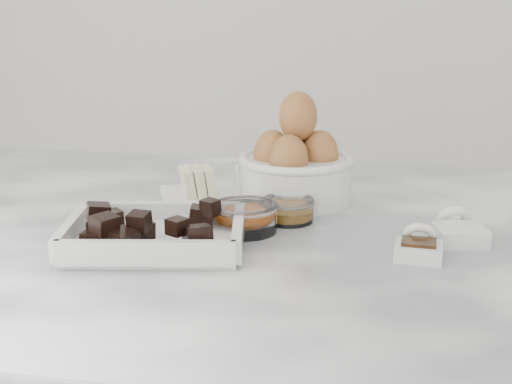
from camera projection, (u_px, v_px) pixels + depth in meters
marble_slab at (237, 241)px, 0.94m from camera, size 1.20×0.80×0.04m
chocolate_dish at (155, 229)px, 0.85m from camera, size 0.24×0.20×0.06m
butter_plate at (205, 192)px, 1.03m from camera, size 0.17×0.17×0.05m
sugar_ramekin at (258, 179)px, 1.08m from camera, size 0.07×0.07×0.04m
egg_bowl at (296, 166)px, 1.04m from camera, size 0.17×0.17×0.16m
honey_bowl at (288, 209)px, 0.95m from camera, size 0.07×0.07×0.03m
zest_bowl at (245, 216)px, 0.91m from camera, size 0.09×0.09×0.04m
vanilla_spoon at (419, 247)px, 0.82m from camera, size 0.06×0.07×0.04m
salt_spoon at (459, 230)px, 0.87m from camera, size 0.07×0.08×0.04m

